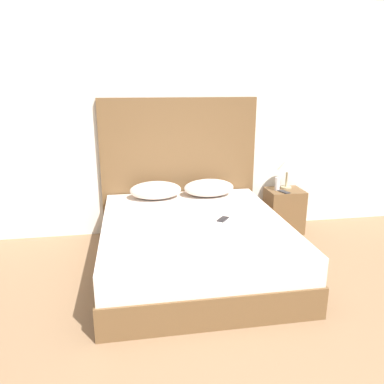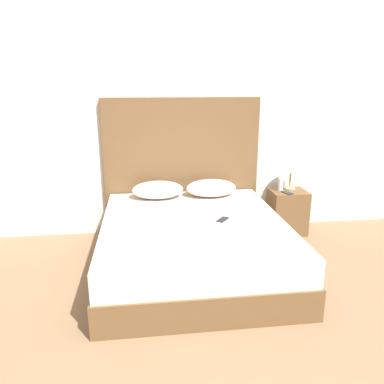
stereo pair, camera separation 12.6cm
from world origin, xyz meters
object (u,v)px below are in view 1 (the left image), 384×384
Objects in this scene: bed at (194,245)px; phone_on_nightstand at (284,192)px; nightstand at (284,211)px; phone_on_bed at (223,219)px; table_lamp at (287,165)px.

phone_on_nightstand reaches higher than bed.
bed is 3.76× the size of nightstand.
nightstand is 3.24× the size of phone_on_nightstand.
nightstand is at bearing 40.11° from phone_on_bed.
nightstand reaches higher than bed.
nightstand is (0.98, 0.83, -0.25)m from phone_on_bed.
phone_on_bed is 0.98× the size of phone_on_nightstand.
nightstand reaches higher than phone_on_bed.
phone_on_bed is at bearing -139.89° from nightstand.
phone_on_nightstand is at bearing 30.13° from bed.
table_lamp is (1.30, 0.86, 0.57)m from bed.
table_lamp is at bearing 60.06° from phone_on_nightstand.
table_lamp reaches higher than phone_on_bed.
phone_on_nightstand is (0.93, 0.74, 0.02)m from phone_on_bed.
table_lamp is at bearing 41.43° from phone_on_bed.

